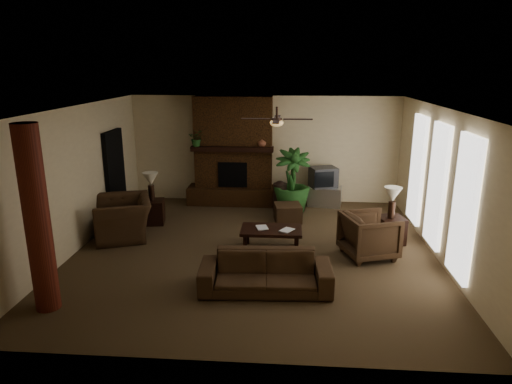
# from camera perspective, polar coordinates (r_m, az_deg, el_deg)

# --- Properties ---
(room_shell) EXTENTS (7.00, 7.00, 7.00)m
(room_shell) POSITION_cam_1_polar(r_m,az_deg,el_deg) (8.59, -0.20, 1.20)
(room_shell) COLOR brown
(room_shell) RESTS_ON ground
(fireplace) EXTENTS (2.40, 0.70, 2.80)m
(fireplace) POSITION_cam_1_polar(r_m,az_deg,el_deg) (11.85, -2.85, 4.03)
(fireplace) COLOR #522F16
(fireplace) RESTS_ON ground
(windows) EXTENTS (0.08, 3.65, 2.35)m
(windows) POSITION_cam_1_polar(r_m,az_deg,el_deg) (9.21, 21.84, 0.73)
(windows) COLOR white
(windows) RESTS_ON ground
(log_column) EXTENTS (0.36, 0.36, 2.80)m
(log_column) POSITION_cam_1_polar(r_m,az_deg,el_deg) (7.23, -25.87, -3.24)
(log_column) COLOR maroon
(log_column) RESTS_ON ground
(doorway) EXTENTS (0.10, 1.00, 2.10)m
(doorway) POSITION_cam_1_polar(r_m,az_deg,el_deg) (11.17, -17.33, 2.05)
(doorway) COLOR black
(doorway) RESTS_ON ground
(ceiling_fan) EXTENTS (1.35, 1.35, 0.37)m
(ceiling_fan) POSITION_cam_1_polar(r_m,az_deg,el_deg) (8.66, 2.62, 8.91)
(ceiling_fan) COLOR #322016
(ceiling_fan) RESTS_ON ceiling
(sofa) EXTENTS (2.16, 0.73, 0.83)m
(sofa) POSITION_cam_1_polar(r_m,az_deg,el_deg) (7.41, 1.21, -9.35)
(sofa) COLOR #412D1C
(sofa) RESTS_ON ground
(armchair_left) EXTENTS (1.25, 1.51, 1.13)m
(armchair_left) POSITION_cam_1_polar(r_m,az_deg,el_deg) (9.99, -16.44, -2.35)
(armchair_left) COLOR #412D1C
(armchair_left) RESTS_ON ground
(armchair_right) EXTENTS (1.10, 1.14, 0.94)m
(armchair_right) POSITION_cam_1_polar(r_m,az_deg,el_deg) (8.89, 14.11, -5.07)
(armchair_right) COLOR #412D1C
(armchair_right) RESTS_ON ground
(coffee_table) EXTENTS (1.20, 0.70, 0.43)m
(coffee_table) POSITION_cam_1_polar(r_m,az_deg,el_deg) (9.00, 1.94, -4.98)
(coffee_table) COLOR black
(coffee_table) RESTS_ON ground
(ottoman) EXTENTS (0.69, 0.69, 0.40)m
(ottoman) POSITION_cam_1_polar(r_m,az_deg,el_deg) (10.68, 4.03, -2.61)
(ottoman) COLOR #412D1C
(ottoman) RESTS_ON ground
(tv_stand) EXTENTS (0.92, 0.64, 0.50)m
(tv_stand) POSITION_cam_1_polar(r_m,az_deg,el_deg) (11.95, 8.65, -0.51)
(tv_stand) COLOR silver
(tv_stand) RESTS_ON ground
(tv) EXTENTS (0.77, 0.70, 0.52)m
(tv) POSITION_cam_1_polar(r_m,az_deg,el_deg) (11.80, 8.48, 1.86)
(tv) COLOR #3D3D3F
(tv) RESTS_ON tv_stand
(floor_vase) EXTENTS (0.34, 0.34, 0.77)m
(floor_vase) POSITION_cam_1_polar(r_m,az_deg,el_deg) (11.36, 3.04, -0.24)
(floor_vase) COLOR black
(floor_vase) RESTS_ON ground
(floor_plant) EXTENTS (1.09, 1.69, 0.89)m
(floor_plant) POSITION_cam_1_polar(r_m,az_deg,el_deg) (11.27, 4.51, -0.34)
(floor_plant) COLOR #265321
(floor_plant) RESTS_ON ground
(side_table_left) EXTENTS (0.58, 0.58, 0.55)m
(side_table_left) POSITION_cam_1_polar(r_m,az_deg,el_deg) (10.75, -12.85, -2.45)
(side_table_left) COLOR black
(side_table_left) RESTS_ON ground
(lamp_left) EXTENTS (0.40, 0.40, 0.65)m
(lamp_left) POSITION_cam_1_polar(r_m,az_deg,el_deg) (10.59, -13.13, 1.36)
(lamp_left) COLOR #322016
(lamp_left) RESTS_ON side_table_left
(side_table_right) EXTENTS (0.59, 0.59, 0.55)m
(side_table_right) POSITION_cam_1_polar(r_m,az_deg,el_deg) (9.76, 16.61, -4.59)
(side_table_right) COLOR black
(side_table_right) RESTS_ON ground
(lamp_right) EXTENTS (0.44, 0.44, 0.65)m
(lamp_right) POSITION_cam_1_polar(r_m,az_deg,el_deg) (9.49, 16.85, -0.58)
(lamp_right) COLOR #322016
(lamp_right) RESTS_ON side_table_right
(mantel_plant) EXTENTS (0.39, 0.43, 0.33)m
(mantel_plant) POSITION_cam_1_polar(r_m,az_deg,el_deg) (11.61, -7.48, 6.52)
(mantel_plant) COLOR #265321
(mantel_plant) RESTS_ON fireplace
(mantel_vase) EXTENTS (0.25, 0.26, 0.22)m
(mantel_vase) POSITION_cam_1_polar(r_m,az_deg,el_deg) (11.49, 0.76, 6.29)
(mantel_vase) COLOR #93543B
(mantel_vase) RESTS_ON fireplace
(book_a) EXTENTS (0.22, 0.08, 0.29)m
(book_a) POSITION_cam_1_polar(r_m,az_deg,el_deg) (8.92, 0.09, -3.78)
(book_a) COLOR #999999
(book_a) RESTS_ON coffee_table
(book_b) EXTENTS (0.19, 0.13, 0.29)m
(book_b) POSITION_cam_1_polar(r_m,az_deg,el_deg) (8.89, 3.34, -3.88)
(book_b) COLOR #999999
(book_b) RESTS_ON coffee_table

